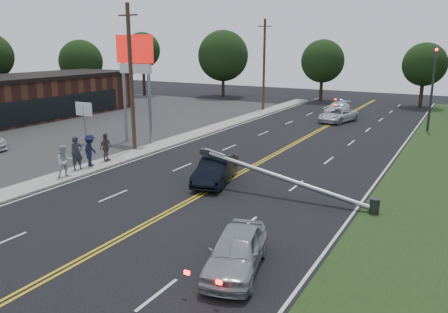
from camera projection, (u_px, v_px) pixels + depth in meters
The scene contains 23 objects.
ground at pixel (112, 243), 16.66m from camera, with size 120.00×120.00×0.00m, color black.
parking_lot at pixel (13, 139), 34.61m from camera, with size 25.00×60.00×0.01m, color #2D2D2D.
sidewalk at pixel (124, 157), 29.07m from camera, with size 1.80×70.00×0.12m, color #A59F95.
centerline_yellow at pixel (235, 176), 25.08m from camera, with size 0.36×80.00×0.00m, color gold.
pylon_sign at pixel (135, 63), 31.95m from camera, with size 3.20×0.35×8.00m.
small_sign at pixel (84, 113), 32.85m from camera, with size 1.60×0.14×3.10m.
traffic_signal at pixel (433, 82), 36.93m from camera, with size 0.28×0.41×7.05m.
fallen_streetlight at pixel (292, 181), 21.18m from camera, with size 9.36×0.44×1.91m.
utility_pole_mid at pixel (131, 78), 29.88m from camera, with size 1.60×0.28×10.00m.
utility_pole_far at pixel (264, 65), 48.42m from camera, with size 1.60×0.28×10.00m.
tree_3 at pixel (81, 62), 59.44m from camera, with size 5.84×5.84×7.92m.
tree_4 at pixel (143, 50), 62.58m from camera, with size 5.06×5.06×9.00m.
tree_5 at pixel (223, 56), 61.17m from camera, with size 7.06×7.06×9.25m.
tree_6 at pixel (323, 61), 56.53m from camera, with size 5.54×5.54×7.94m.
tree_7 at pixel (425, 65), 50.81m from camera, with size 5.03×5.03×7.54m.
crashed_sedan at pixel (216, 170), 23.71m from camera, with size 1.53×4.39×1.45m, color black.
waiting_sedan at pixel (236, 251), 14.48m from camera, with size 1.66×4.13×1.41m, color #A1A4A9.
emergency_a at pixel (338, 115), 42.22m from camera, with size 2.18×4.72×1.31m, color silver.
emergency_b at pixel (338, 109), 46.35m from camera, with size 1.91×4.70×1.36m, color silver.
bystander_a at pixel (77, 153), 25.64m from camera, with size 0.73×0.48×2.02m, color #282830.
bystander_b at pixel (65, 161), 24.25m from camera, with size 0.89×0.69×1.83m, color #BBBBC0.
bystander_c at pixel (90, 150), 26.42m from camera, with size 1.27×0.73×1.96m, color #161838.
bystander_d at pixel (106, 147), 27.61m from camera, with size 1.06×0.44×1.80m, color #574A46.
Camera 1 is at (11.24, -11.22, 7.37)m, focal length 35.00 mm.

